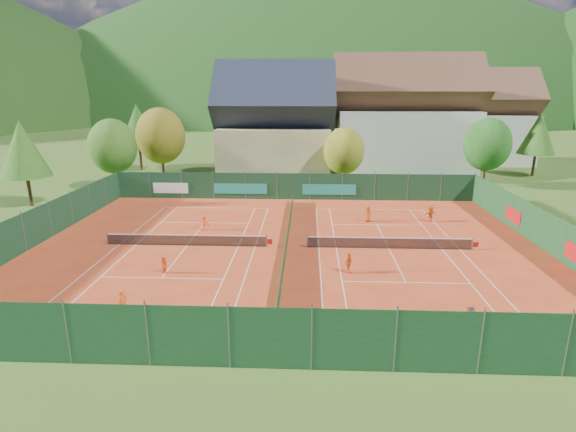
# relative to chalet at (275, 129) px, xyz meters

# --- Properties ---
(ground) EXTENTS (600.00, 600.00, 0.00)m
(ground) POSITION_rel_chalet_xyz_m (3.00, -30.00, -6.64)
(ground) COLOR #35561B
(ground) RESTS_ON ground
(clay_pad) EXTENTS (40.00, 32.00, 0.01)m
(clay_pad) POSITION_rel_chalet_xyz_m (3.00, -30.00, -6.62)
(clay_pad) COLOR #B93B1B
(clay_pad) RESTS_ON ground
(court_markings_left) EXTENTS (11.03, 23.83, 0.00)m
(court_markings_left) POSITION_rel_chalet_xyz_m (-5.00, -30.00, -6.61)
(court_markings_left) COLOR white
(court_markings_left) RESTS_ON ground
(court_markings_right) EXTENTS (11.03, 23.83, 0.00)m
(court_markings_right) POSITION_rel_chalet_xyz_m (11.00, -30.00, -6.61)
(court_markings_right) COLOR white
(court_markings_right) RESTS_ON ground
(tennis_net_left) EXTENTS (13.30, 0.10, 1.02)m
(tennis_net_left) POSITION_rel_chalet_xyz_m (-4.85, -30.00, -6.12)
(tennis_net_left) COLOR #59595B
(tennis_net_left) RESTS_ON ground
(tennis_net_right) EXTENTS (13.30, 0.10, 1.02)m
(tennis_net_right) POSITION_rel_chalet_xyz_m (11.15, -30.00, -6.12)
(tennis_net_right) COLOR #59595B
(tennis_net_right) RESTS_ON ground
(court_divider) EXTENTS (0.03, 28.80, 1.00)m
(court_divider) POSITION_rel_chalet_xyz_m (3.00, -30.00, -6.12)
(court_divider) COLOR #153A1B
(court_divider) RESTS_ON ground
(fence_north) EXTENTS (40.00, 0.10, 3.00)m
(fence_north) POSITION_rel_chalet_xyz_m (2.54, -14.01, -5.16)
(fence_north) COLOR #13361F
(fence_north) RESTS_ON ground
(fence_south) EXTENTS (40.00, 0.04, 3.00)m
(fence_south) POSITION_rel_chalet_xyz_m (3.00, -46.00, -5.12)
(fence_south) COLOR #14381C
(fence_south) RESTS_ON ground
(fence_west) EXTENTS (0.04, 32.00, 3.00)m
(fence_west) POSITION_rel_chalet_xyz_m (-17.00, -30.00, -5.12)
(fence_west) COLOR #153922
(fence_west) RESTS_ON ground
(fence_east) EXTENTS (0.09, 32.00, 3.00)m
(fence_east) POSITION_rel_chalet_xyz_m (23.00, -29.95, -5.14)
(fence_east) COLOR #153B1C
(fence_east) RESTS_ON ground
(chalet) EXTENTS (16.20, 12.00, 16.00)m
(chalet) POSITION_rel_chalet_xyz_m (0.00, 0.00, 0.00)
(chalet) COLOR beige
(chalet) RESTS_ON ground
(hotel_block_a) EXTENTS (21.60, 11.00, 17.25)m
(hotel_block_a) POSITION_rel_chalet_xyz_m (19.00, 6.00, 0.76)
(hotel_block_a) COLOR silver
(hotel_block_a) RESTS_ON ground
(hotel_block_b) EXTENTS (17.28, 10.00, 15.50)m
(hotel_block_b) POSITION_rel_chalet_xyz_m (33.00, 14.00, -0.01)
(hotel_block_b) COLOR silver
(hotel_block_b) RESTS_ON ground
(tree_west_front) EXTENTS (5.72, 5.72, 8.69)m
(tree_west_front) POSITION_rel_chalet_xyz_m (-19.00, -10.00, -1.23)
(tree_west_front) COLOR #4B2B1A
(tree_west_front) RESTS_ON ground
(tree_west_mid) EXTENTS (6.44, 6.44, 9.78)m
(tree_west_mid) POSITION_rel_chalet_xyz_m (-15.00, -4.00, -0.56)
(tree_west_mid) COLOR #4C331B
(tree_west_mid) RESTS_ON ground
(tree_west_back) EXTENTS (5.60, 5.60, 10.00)m
(tree_west_back) POSITION_rel_chalet_xyz_m (-21.00, 4.00, 0.11)
(tree_west_back) COLOR #4B2C1B
(tree_west_back) RESTS_ON ground
(tree_center) EXTENTS (5.01, 5.01, 7.60)m
(tree_center) POSITION_rel_chalet_xyz_m (9.00, -8.00, -1.91)
(tree_center) COLOR #402A16
(tree_center) RESTS_ON ground
(tree_east_front) EXTENTS (5.72, 5.72, 8.69)m
(tree_east_front) POSITION_rel_chalet_xyz_m (27.00, -6.00, -1.23)
(tree_east_front) COLOR #472E19
(tree_east_front) RESTS_ON ground
(tree_east_mid) EXTENTS (5.04, 5.04, 9.00)m
(tree_east_mid) POSITION_rel_chalet_xyz_m (37.00, 2.00, -0.56)
(tree_east_mid) COLOR #463119
(tree_east_mid) RESTS_ON ground
(tree_west_side) EXTENTS (5.04, 5.04, 9.00)m
(tree_west_side) POSITION_rel_chalet_xyz_m (-25.00, -18.00, -0.56)
(tree_west_side) COLOR #432918
(tree_west_side) RESTS_ON ground
(tree_east_back) EXTENTS (7.15, 7.15, 10.86)m
(tree_east_back) POSITION_rel_chalet_xyz_m (29.00, 10.00, 0.12)
(tree_east_back) COLOR #462F19
(tree_east_back) RESTS_ON ground
(mountain_backdrop) EXTENTS (820.00, 530.00, 242.00)m
(mountain_backdrop) POSITION_rel_chalet_xyz_m (31.54, 203.48, -46.26)
(mountain_backdrop) COLOR black
(mountain_backdrop) RESTS_ON ground
(ball_hopper) EXTENTS (0.34, 0.34, 0.80)m
(ball_hopper) POSITION_rel_chalet_xyz_m (13.42, -41.22, -6.07)
(ball_hopper) COLOR slate
(ball_hopper) RESTS_ON ground
(loose_ball_0) EXTENTS (0.07, 0.07, 0.07)m
(loose_ball_0) POSITION_rel_chalet_xyz_m (-6.07, -38.05, -6.59)
(loose_ball_0) COLOR #CCD833
(loose_ball_0) RESTS_ON ground
(loose_ball_1) EXTENTS (0.07, 0.07, 0.07)m
(loose_ball_1) POSITION_rel_chalet_xyz_m (8.21, -42.70, -6.59)
(loose_ball_1) COLOR #CCD833
(loose_ball_1) RESTS_ON ground
(loose_ball_2) EXTENTS (0.07, 0.07, 0.07)m
(loose_ball_2) POSITION_rel_chalet_xyz_m (3.30, -27.20, -6.59)
(loose_ball_2) COLOR #CCD833
(loose_ball_2) RESTS_ON ground
(loose_ball_3) EXTENTS (0.07, 0.07, 0.07)m
(loose_ball_3) POSITION_rel_chalet_xyz_m (1.19, -20.23, -6.59)
(loose_ball_3) COLOR #CCD833
(loose_ball_3) RESTS_ON ground
(player_left_near) EXTENTS (0.64, 0.60, 1.47)m
(player_left_near) POSITION_rel_chalet_xyz_m (-5.51, -41.45, -5.89)
(player_left_near) COLOR #D65E13
(player_left_near) RESTS_ON ground
(player_left_mid) EXTENTS (0.74, 0.71, 1.21)m
(player_left_mid) POSITION_rel_chalet_xyz_m (-5.05, -35.64, -6.02)
(player_left_mid) COLOR #FA5C16
(player_left_mid) RESTS_ON ground
(player_left_far) EXTENTS (0.98, 0.70, 1.38)m
(player_left_far) POSITION_rel_chalet_xyz_m (-4.51, -25.82, -5.93)
(player_left_far) COLOR #F44B15
(player_left_far) RESTS_ON ground
(player_right_near) EXTENTS (0.72, 0.90, 1.43)m
(player_right_near) POSITION_rel_chalet_xyz_m (7.41, -34.97, -5.91)
(player_right_near) COLOR #D54D12
(player_right_near) RESTS_ON ground
(player_right_far_a) EXTENTS (0.83, 0.63, 1.52)m
(player_right_far_a) POSITION_rel_chalet_xyz_m (10.27, -22.49, -5.87)
(player_right_far_a) COLOR #CD4512
(player_right_far_a) RESTS_ON ground
(player_right_far_b) EXTENTS (1.41, 1.14, 1.51)m
(player_right_far_b) POSITION_rel_chalet_xyz_m (16.15, -22.31, -5.87)
(player_right_far_b) COLOR #D85913
(player_right_far_b) RESTS_ON ground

